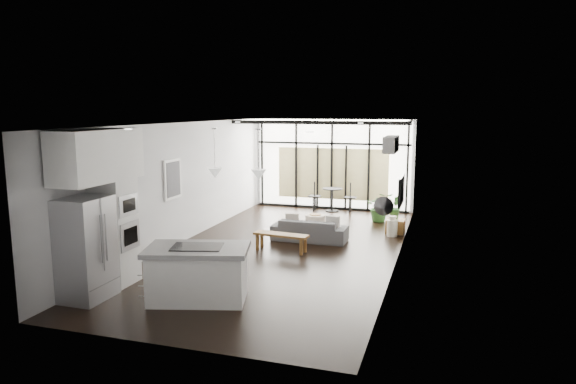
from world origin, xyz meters
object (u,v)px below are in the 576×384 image
Objects in this scene: sofa at (310,226)px; milk_can at (392,226)px; pouf at (315,223)px; tv at (402,190)px; console_bench at (281,242)px; fridge at (86,249)px; island at (198,274)px.

sofa is 3.50× the size of milk_can.
tv reaches higher than pouf.
tv is at bearing -73.75° from milk_can.
milk_can reaches higher than console_bench.
sofa is 2.31m from tv.
milk_can is at bearing 52.80° from fridge.
pouf is (0.65, 5.26, -0.24)m from island.
pouf is at bearing -179.19° from milk_can.
fridge is at bearing 62.19° from sofa.
island is 1.33× the size of console_bench.
sofa reaches higher than console_bench.
sofa is (2.53, 4.74, -0.50)m from fridge.
island is 1.50× the size of tv.
tv is (2.47, 1.19, 1.10)m from console_bench.
pouf is at bearing 89.05° from console_bench.
console_bench is 2.43× the size of milk_can.
console_bench is (2.17, 3.66, -0.65)m from fridge.
pouf is at bearing 158.29° from tv.
milk_can is (2.60, 5.28, -0.20)m from island.
console_bench is 1.12× the size of tv.
fridge is 1.38× the size of console_bench.
island reaches higher than console_bench.
sofa is 1.62× the size of tv.
fridge is (-1.77, -0.48, 0.40)m from island.
fridge is at bearing -127.20° from milk_can.
tv is at bearing 31.78° from console_bench.
island is at bearing 80.21° from sofa.
tv reaches higher than console_bench.
milk_can is at bearing 0.81° from pouf.
tv is at bearing 41.19° from island.
milk_can is at bearing 48.21° from island.
console_bench is (0.39, 3.18, -0.25)m from island.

